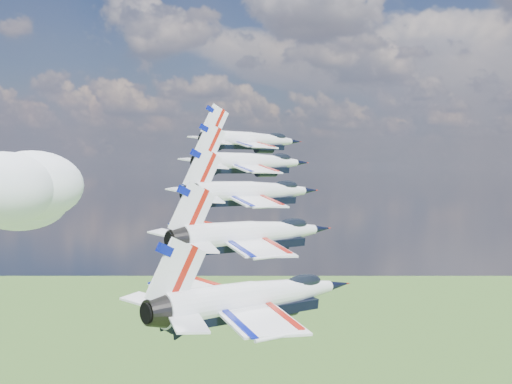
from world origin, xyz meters
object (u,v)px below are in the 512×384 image
Objects in this scene: jet_2 at (256,192)px; jet_3 at (257,234)px; jet_0 at (254,140)px; jet_1 at (255,162)px; jet_4 at (259,296)px.

jet_3 is at bearing -38.67° from jet_2.
jet_1 is (6.83, -9.50, -2.93)m from jet_0.
jet_3 is 1.00× the size of jet_4.
jet_2 is at bearing 141.33° from jet_3.
jet_3 is at bearing -38.67° from jet_0.
jet_3 is at bearing 141.33° from jet_4.
jet_4 is at bearing -38.67° from jet_0.
jet_0 is 24.13m from jet_2.
jet_2 reaches higher than jet_4.
jet_2 is 1.00× the size of jet_4.
jet_0 is 1.00× the size of jet_3.
jet_0 is 36.19m from jet_3.
jet_2 is at bearing -38.67° from jet_1.
jet_1 is 36.19m from jet_4.
jet_0 is 1.00× the size of jet_2.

